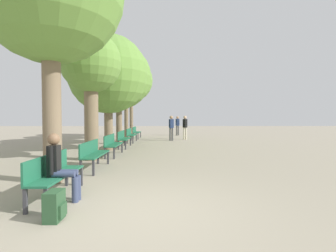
% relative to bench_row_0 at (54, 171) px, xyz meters
% --- Properties ---
extents(ground_plane, '(80.00, 80.00, 0.00)m').
position_rel_bench_row_0_xyz_m(ground_plane, '(1.68, -0.78, -0.52)').
color(ground_plane, gray).
extents(bench_row_0, '(0.43, 1.88, 0.86)m').
position_rel_bench_row_0_xyz_m(bench_row_0, '(0.00, 0.00, 0.00)').
color(bench_row_0, '#1E6042').
rests_on(bench_row_0, ground_plane).
extents(bench_row_1, '(0.43, 1.88, 0.86)m').
position_rel_bench_row_0_xyz_m(bench_row_1, '(0.00, 2.81, 0.00)').
color(bench_row_1, '#1E6042').
rests_on(bench_row_1, ground_plane).
extents(bench_row_2, '(0.43, 1.88, 0.86)m').
position_rel_bench_row_0_xyz_m(bench_row_2, '(0.00, 5.61, 0.00)').
color(bench_row_2, '#1E6042').
rests_on(bench_row_2, ground_plane).
extents(bench_row_3, '(0.43, 1.88, 0.86)m').
position_rel_bench_row_0_xyz_m(bench_row_3, '(0.00, 8.42, 0.00)').
color(bench_row_3, '#1E6042').
rests_on(bench_row_3, ground_plane).
extents(bench_row_4, '(0.43, 1.88, 0.86)m').
position_rel_bench_row_0_xyz_m(bench_row_4, '(0.00, 11.22, 0.00)').
color(bench_row_4, '#1E6042').
rests_on(bench_row_4, ground_plane).
extents(bench_row_5, '(0.43, 1.88, 0.86)m').
position_rel_bench_row_0_xyz_m(bench_row_5, '(0.00, 14.03, 0.00)').
color(bench_row_5, '#1E6042').
rests_on(bench_row_5, ground_plane).
extents(tree_row_1, '(2.24, 2.24, 4.73)m').
position_rel_bench_row_0_xyz_m(tree_row_1, '(-0.53, 4.51, 2.95)').
color(tree_row_1, '#7A664C').
rests_on(tree_row_1, ground_plane).
extents(tree_row_2, '(3.77, 3.77, 5.53)m').
position_rel_bench_row_0_xyz_m(tree_row_2, '(-0.53, 7.38, 3.10)').
color(tree_row_2, '#7A664C').
rests_on(tree_row_2, ground_plane).
extents(tree_row_3, '(3.79, 3.79, 5.82)m').
position_rel_bench_row_0_xyz_m(tree_row_3, '(-0.53, 10.17, 3.39)').
color(tree_row_3, '#7A664C').
rests_on(tree_row_3, ground_plane).
extents(tree_row_4, '(3.13, 3.13, 5.90)m').
position_rel_bench_row_0_xyz_m(tree_row_4, '(-0.53, 12.98, 3.79)').
color(tree_row_4, '#7A664C').
rests_on(tree_row_4, ground_plane).
extents(tree_row_5, '(3.39, 3.39, 6.15)m').
position_rel_bench_row_0_xyz_m(tree_row_5, '(-0.53, 15.58, 3.92)').
color(tree_row_5, '#7A664C').
rests_on(tree_row_5, ground_plane).
extents(person_seated, '(0.59, 0.34, 1.30)m').
position_rel_bench_row_0_xyz_m(person_seated, '(0.22, -0.22, 0.17)').
color(person_seated, '#384260').
rests_on(person_seated, ground_plane).
extents(backpack, '(0.26, 0.36, 0.47)m').
position_rel_bench_row_0_xyz_m(backpack, '(0.51, -1.16, -0.29)').
color(backpack, '#284C2D').
rests_on(backpack, ground_plane).
extents(pedestrian_near, '(0.33, 0.25, 1.64)m').
position_rel_bench_row_0_xyz_m(pedestrian_near, '(3.19, 17.06, 0.42)').
color(pedestrian_near, '#4C4C4C').
rests_on(pedestrian_near, ground_plane).
extents(pedestrian_mid, '(0.34, 0.26, 1.67)m').
position_rel_bench_row_0_xyz_m(pedestrian_mid, '(2.57, 12.23, 0.43)').
color(pedestrian_mid, '#4C4C4C').
rests_on(pedestrian_mid, ground_plane).
extents(pedestrian_far, '(0.34, 0.30, 1.67)m').
position_rel_bench_row_0_xyz_m(pedestrian_far, '(3.55, 13.15, 0.43)').
color(pedestrian_far, beige).
rests_on(pedestrian_far, ground_plane).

